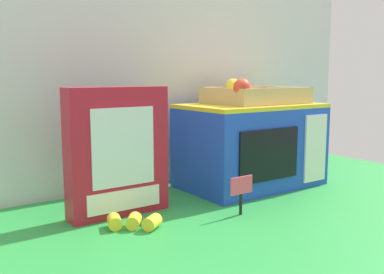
{
  "coord_description": "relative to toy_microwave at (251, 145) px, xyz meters",
  "views": [
    {
      "loc": [
        -0.76,
        -0.96,
        0.35
      ],
      "look_at": [
        -0.06,
        0.04,
        0.18
      ],
      "focal_mm": 40.53,
      "sensor_mm": 36.0,
      "label": 1
    }
  ],
  "objects": [
    {
      "name": "food_groups_crate",
      "position": [
        0.02,
        0.01,
        0.15
      ],
      "size": [
        0.3,
        0.24,
        0.08
      ],
      "color": "tan",
      "rests_on": "toy_microwave"
    },
    {
      "name": "loose_toy_apple",
      "position": [
        0.3,
        0.04,
        -0.1
      ],
      "size": [
        0.06,
        0.06,
        0.06
      ],
      "primitive_type": "sphere",
      "color": "red",
      "rests_on": "ground"
    },
    {
      "name": "price_sign",
      "position": [
        -0.23,
        -0.21,
        -0.06
      ],
      "size": [
        0.07,
        0.01,
        0.1
      ],
      "color": "black",
      "rests_on": "ground"
    },
    {
      "name": "loose_toy_banana",
      "position": [
        -0.5,
        -0.14,
        -0.12
      ],
      "size": [
        0.12,
        0.11,
        0.03
      ],
      "color": "yellow",
      "rests_on": "ground"
    },
    {
      "name": "display_back_panel",
      "position": [
        -0.18,
        0.21,
        0.21
      ],
      "size": [
        1.61,
        0.03,
        0.69
      ],
      "primitive_type": "cube",
      "color": "silver",
      "rests_on": "ground"
    },
    {
      "name": "toy_microwave",
      "position": [
        0.0,
        0.0,
        0.0
      ],
      "size": [
        0.44,
        0.27,
        0.26
      ],
      "color": "blue",
      "rests_on": "ground"
    },
    {
      "name": "ground_plane",
      "position": [
        -0.18,
        -0.05,
        -0.13
      ],
      "size": [
        1.7,
        1.7,
        0.0
      ],
      "primitive_type": "plane",
      "color": "green",
      "rests_on": "ground"
    },
    {
      "name": "cookie_set_box",
      "position": [
        -0.48,
        -0.03,
        0.03
      ],
      "size": [
        0.26,
        0.07,
        0.32
      ],
      "color": "#B2192D",
      "rests_on": "ground"
    }
  ]
}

